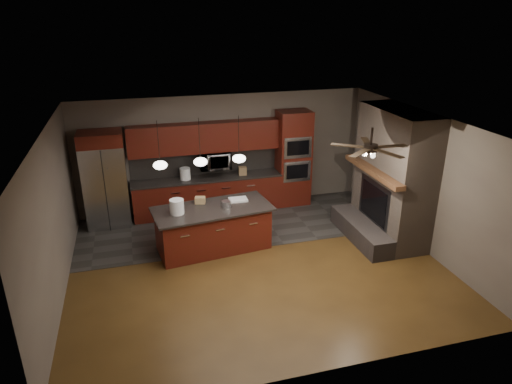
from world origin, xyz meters
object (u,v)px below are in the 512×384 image
object	(u,v)px
paint_can	(226,204)
cardboard_box	(200,200)
kitchen_island	(213,228)
counter_box	(243,171)
white_bucket	(177,207)
microwave	(214,160)
paint_tray	(238,200)
counter_bucket	(185,174)
refrigerator	(105,180)
oven_tower	(293,158)

from	to	relation	value
paint_can	cardboard_box	world-z (taller)	cardboard_box
kitchen_island	counter_box	world-z (taller)	counter_box
kitchen_island	white_bucket	bearing A→B (deg)	179.85
microwave	paint_can	world-z (taller)	microwave
paint_tray	counter_bucket	xyz separation A→B (m)	(-0.90, 1.62, 0.10)
counter_bucket	paint_can	bearing A→B (deg)	-72.67
paint_tray	counter_bucket	size ratio (longest dim) A/B	1.36
kitchen_island	counter_bucket	world-z (taller)	counter_bucket
kitchen_island	counter_box	bearing A→B (deg)	52.15
white_bucket	paint_can	bearing A→B (deg)	3.63
refrigerator	white_bucket	size ratio (longest dim) A/B	7.46
kitchen_island	white_bucket	distance (m)	0.94
white_bucket	kitchen_island	bearing A→B (deg)	7.01
paint_tray	microwave	bearing A→B (deg)	98.14
counter_bucket	counter_box	distance (m)	1.38
oven_tower	white_bucket	xyz separation A→B (m)	(-3.10, -1.94, -0.12)
cardboard_box	counter_bucket	bearing A→B (deg)	108.53
oven_tower	microwave	bearing A→B (deg)	178.34
white_bucket	oven_tower	bearing A→B (deg)	32.05
counter_box	cardboard_box	bearing A→B (deg)	-125.41
microwave	paint_can	bearing A→B (deg)	-93.79
oven_tower	microwave	xyz separation A→B (m)	(-1.98, 0.06, 0.11)
refrigerator	counter_bucket	xyz separation A→B (m)	(1.79, 0.08, -0.06)
white_bucket	cardboard_box	bearing A→B (deg)	37.77
microwave	refrigerator	distance (m)	2.52
kitchen_island	counter_bucket	xyz separation A→B (m)	(-0.31, 1.86, 0.58)
microwave	paint_can	xyz separation A→B (m)	(-0.13, -1.93, -0.32)
oven_tower	counter_bucket	size ratio (longest dim) A/B	8.49
microwave	kitchen_island	xyz separation A→B (m)	(-0.41, -1.91, -0.84)
oven_tower	counter_box	world-z (taller)	oven_tower
white_bucket	counter_bucket	xyz separation A→B (m)	(0.41, 1.95, -0.03)
oven_tower	paint_can	size ratio (longest dim) A/B	12.27
refrigerator	white_bucket	bearing A→B (deg)	-53.33
oven_tower	white_bucket	bearing A→B (deg)	-147.95
kitchen_island	white_bucket	xyz separation A→B (m)	(-0.71, -0.09, 0.60)
refrigerator	cardboard_box	xyz separation A→B (m)	(1.90, -1.46, -0.11)
white_bucket	cardboard_box	world-z (taller)	white_bucket
cardboard_box	oven_tower	bearing A→B (deg)	45.27
cardboard_box	counter_bucket	world-z (taller)	counter_bucket
white_bucket	paint_can	world-z (taller)	white_bucket
microwave	refrigerator	bearing A→B (deg)	-177.01
oven_tower	kitchen_island	xyz separation A→B (m)	(-2.38, -1.85, -0.73)
oven_tower	paint_tray	bearing A→B (deg)	-138.10
white_bucket	paint_can	xyz separation A→B (m)	(0.99, 0.06, -0.08)
white_bucket	counter_bucket	size ratio (longest dim) A/B	1.05
paint_can	cardboard_box	distance (m)	0.58
white_bucket	cardboard_box	size ratio (longest dim) A/B	1.41
oven_tower	paint_tray	world-z (taller)	oven_tower
paint_can	cardboard_box	size ratio (longest dim) A/B	0.93
cardboard_box	counter_bucket	xyz separation A→B (m)	(-0.11, 1.55, 0.05)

